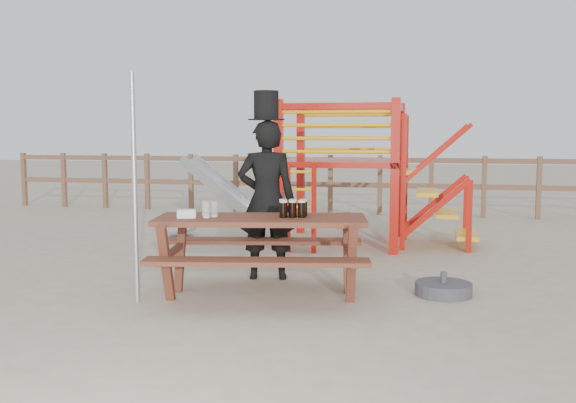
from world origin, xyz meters
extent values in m
plane|color=#BCAC92|center=(0.00, 0.00, 0.00)|extent=(60.00, 60.00, 0.00)
cube|color=brown|center=(0.00, 7.00, 1.10)|extent=(15.00, 0.06, 0.10)
cube|color=brown|center=(0.00, 7.00, 0.60)|extent=(15.00, 0.06, 0.10)
cube|color=brown|center=(-7.50, 7.00, 0.60)|extent=(0.09, 0.09, 1.20)
cube|color=brown|center=(-6.50, 7.00, 0.60)|extent=(0.09, 0.09, 1.20)
cube|color=brown|center=(-5.50, 7.00, 0.60)|extent=(0.09, 0.09, 1.20)
cube|color=brown|center=(-4.50, 7.00, 0.60)|extent=(0.09, 0.09, 1.20)
cube|color=brown|center=(-3.50, 7.00, 0.60)|extent=(0.09, 0.09, 1.20)
cube|color=brown|center=(-2.50, 7.00, 0.60)|extent=(0.09, 0.09, 1.20)
cube|color=brown|center=(-1.50, 7.00, 0.60)|extent=(0.09, 0.09, 1.20)
cube|color=brown|center=(-0.50, 7.00, 0.60)|extent=(0.09, 0.09, 1.20)
cube|color=brown|center=(0.50, 7.00, 0.60)|extent=(0.09, 0.09, 1.20)
cube|color=brown|center=(1.50, 7.00, 0.60)|extent=(0.09, 0.09, 1.20)
cube|color=brown|center=(2.50, 7.00, 0.60)|extent=(0.09, 0.09, 1.20)
cube|color=brown|center=(3.50, 7.00, 0.60)|extent=(0.09, 0.09, 1.20)
cube|color=#B5150C|center=(-0.60, 2.80, 1.05)|extent=(0.12, 0.12, 2.10)
cube|color=#B5150C|center=(1.00, 2.80, 1.05)|extent=(0.12, 0.12, 2.10)
cube|color=#B5150C|center=(-0.60, 4.40, 1.05)|extent=(0.12, 0.12, 2.10)
cube|color=#B5150C|center=(1.00, 4.40, 1.05)|extent=(0.12, 0.12, 2.10)
cube|color=#B5150C|center=(0.20, 3.60, 1.20)|extent=(1.72, 1.72, 0.08)
cube|color=#B5150C|center=(0.20, 2.80, 2.00)|extent=(1.60, 0.08, 0.08)
cube|color=#B5150C|center=(0.20, 4.40, 2.00)|extent=(1.60, 0.08, 0.08)
cube|color=#B5150C|center=(-0.60, 3.60, 2.00)|extent=(0.08, 1.60, 0.08)
cube|color=#B5150C|center=(1.00, 3.60, 2.00)|extent=(0.08, 1.60, 0.08)
cylinder|color=yellow|center=(0.20, 2.80, 1.38)|extent=(1.50, 0.05, 0.05)
cylinder|color=yellow|center=(0.20, 4.40, 1.38)|extent=(1.50, 0.05, 0.05)
cylinder|color=yellow|center=(0.20, 2.80, 1.56)|extent=(1.50, 0.05, 0.05)
cylinder|color=yellow|center=(0.20, 4.40, 1.56)|extent=(1.50, 0.05, 0.05)
cylinder|color=yellow|center=(0.20, 2.80, 1.74)|extent=(1.50, 0.05, 0.05)
cylinder|color=yellow|center=(0.20, 4.40, 1.74)|extent=(1.50, 0.05, 0.05)
cylinder|color=yellow|center=(0.20, 2.80, 1.92)|extent=(1.50, 0.05, 0.05)
cylinder|color=yellow|center=(0.20, 4.40, 1.92)|extent=(1.50, 0.05, 0.05)
cube|color=#B5150C|center=(-0.43, 2.65, 0.60)|extent=(0.06, 0.06, 1.20)
cube|color=#B5150C|center=(-0.07, 2.65, 0.60)|extent=(0.06, 0.06, 1.20)
cylinder|color=yellow|center=(-0.25, 2.65, 0.15)|extent=(0.36, 0.04, 0.04)
cylinder|color=yellow|center=(-0.25, 2.65, 0.39)|extent=(0.36, 0.04, 0.04)
cylinder|color=yellow|center=(-0.25, 2.65, 0.63)|extent=(0.36, 0.04, 0.04)
cylinder|color=yellow|center=(-0.25, 2.65, 0.87)|extent=(0.36, 0.04, 0.04)
cylinder|color=yellow|center=(-0.25, 2.65, 1.11)|extent=(0.36, 0.04, 0.04)
cube|color=yellow|center=(1.15, 3.60, 1.08)|extent=(0.30, 0.90, 0.06)
cube|color=yellow|center=(1.43, 3.60, 0.78)|extent=(0.30, 0.90, 0.06)
cube|color=yellow|center=(1.71, 3.60, 0.48)|extent=(0.30, 0.90, 0.06)
cube|color=yellow|center=(1.99, 3.60, 0.18)|extent=(0.30, 0.90, 0.06)
cube|color=#B5150C|center=(1.55, 3.15, 0.60)|extent=(0.95, 0.08, 0.86)
cube|color=#B5150C|center=(1.55, 4.05, 0.60)|extent=(0.95, 0.08, 0.86)
cube|color=#B0B2B7|center=(-1.50, 3.60, 0.62)|extent=(1.53, 0.55, 1.21)
cube|color=#B0B2B7|center=(-1.50, 3.33, 0.66)|extent=(1.58, 0.04, 1.28)
cube|color=#B0B2B7|center=(-1.50, 3.87, 0.66)|extent=(1.58, 0.04, 1.28)
cube|color=#B0B2B7|center=(-2.40, 3.60, 0.10)|extent=(0.35, 0.55, 0.05)
cube|color=brown|center=(-0.17, 0.22, 0.77)|extent=(2.17, 1.13, 0.05)
cube|color=brown|center=(-0.07, -0.34, 0.46)|extent=(2.08, 0.65, 0.04)
cube|color=brown|center=(-0.28, 0.78, 0.46)|extent=(2.08, 0.65, 0.04)
cube|color=brown|center=(-1.04, 0.07, 0.37)|extent=(0.30, 1.23, 0.74)
cube|color=brown|center=(0.69, 0.38, 0.37)|extent=(0.30, 1.23, 0.74)
imported|color=black|center=(-0.32, 1.02, 0.89)|extent=(0.72, 0.55, 1.77)
cube|color=#0B801F|center=(-0.35, 1.15, 1.10)|extent=(0.07, 0.03, 0.41)
cylinder|color=black|center=(-0.32, 1.02, 1.78)|extent=(0.40, 0.40, 0.01)
cylinder|color=black|center=(-0.32, 1.02, 1.94)|extent=(0.27, 0.27, 0.31)
cube|color=white|center=(-0.35, 1.15, 2.05)|extent=(0.14, 0.03, 0.04)
cylinder|color=#B2B2B7|center=(-1.29, -0.25, 1.10)|extent=(0.05, 0.05, 2.19)
cylinder|color=#3E3E44|center=(1.61, 0.65, 0.07)|extent=(0.57, 0.57, 0.13)
cylinder|color=#3E3E44|center=(1.61, 0.65, 0.19)|extent=(0.07, 0.07, 0.11)
cube|color=white|center=(-0.88, 0.02, 0.84)|extent=(0.21, 0.19, 0.08)
cylinder|color=black|center=(0.05, 0.23, 0.88)|extent=(0.08, 0.08, 0.15)
cylinder|color=beige|center=(0.05, 0.23, 0.96)|extent=(0.08, 0.08, 0.02)
cylinder|color=black|center=(0.14, 0.26, 0.88)|extent=(0.08, 0.08, 0.15)
cylinder|color=beige|center=(0.14, 0.26, 0.96)|extent=(0.08, 0.08, 0.02)
cylinder|color=black|center=(0.23, 0.27, 0.88)|extent=(0.08, 0.08, 0.15)
cylinder|color=beige|center=(0.23, 0.27, 0.96)|extent=(0.08, 0.08, 0.02)
cylinder|color=black|center=(0.03, 0.33, 0.88)|extent=(0.08, 0.08, 0.15)
cylinder|color=beige|center=(0.03, 0.33, 0.96)|extent=(0.08, 0.08, 0.02)
cylinder|color=black|center=(0.12, 0.35, 0.88)|extent=(0.08, 0.08, 0.15)
cylinder|color=beige|center=(0.12, 0.35, 0.96)|extent=(0.08, 0.08, 0.02)
cylinder|color=black|center=(0.22, 0.38, 0.88)|extent=(0.08, 0.08, 0.15)
cylinder|color=beige|center=(0.22, 0.38, 0.96)|extent=(0.08, 0.08, 0.02)
cylinder|color=silver|center=(-0.75, 0.21, 0.88)|extent=(0.08, 0.08, 0.15)
cylinder|color=beige|center=(-0.75, 0.21, 0.81)|extent=(0.07, 0.07, 0.02)
cylinder|color=silver|center=(-0.69, 0.06, 0.88)|extent=(0.08, 0.08, 0.15)
cylinder|color=beige|center=(-0.69, 0.06, 0.81)|extent=(0.07, 0.07, 0.02)
cylinder|color=silver|center=(-0.64, 0.15, 0.88)|extent=(0.08, 0.08, 0.15)
cylinder|color=beige|center=(-0.64, 0.15, 0.81)|extent=(0.07, 0.07, 0.02)
camera|label=1|loc=(1.43, -5.87, 1.62)|focal=40.00mm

